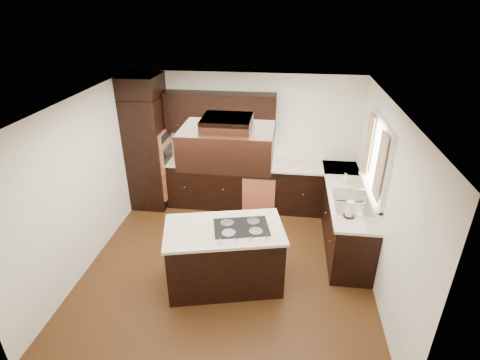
% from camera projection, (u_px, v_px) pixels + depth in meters
% --- Properties ---
extents(floor, '(4.20, 4.20, 0.02)m').
position_uv_depth(floor, '(229.00, 264.00, 5.77)').
color(floor, brown).
rests_on(floor, ground).
extents(ceiling, '(4.20, 4.20, 0.02)m').
position_uv_depth(ceiling, '(226.00, 103.00, 4.64)').
color(ceiling, white).
rests_on(ceiling, ground).
extents(wall_back, '(4.20, 0.02, 2.50)m').
position_uv_depth(wall_back, '(245.00, 140.00, 7.08)').
color(wall_back, white).
rests_on(wall_back, ground).
extents(wall_front, '(4.20, 0.02, 2.50)m').
position_uv_depth(wall_front, '(190.00, 304.00, 3.33)').
color(wall_front, white).
rests_on(wall_front, ground).
extents(wall_left, '(0.02, 4.20, 2.50)m').
position_uv_depth(wall_left, '(84.00, 183.00, 5.45)').
color(wall_left, white).
rests_on(wall_left, ground).
extents(wall_right, '(0.02, 4.20, 2.50)m').
position_uv_depth(wall_right, '(384.00, 202.00, 4.96)').
color(wall_right, white).
rests_on(wall_right, ground).
extents(oven_column, '(0.65, 0.75, 2.12)m').
position_uv_depth(oven_column, '(148.00, 153.00, 7.01)').
color(oven_column, black).
rests_on(oven_column, floor).
extents(wall_oven_face, '(0.05, 0.62, 0.78)m').
position_uv_depth(wall_oven_face, '(166.00, 151.00, 6.94)').
color(wall_oven_face, '#C16743').
rests_on(wall_oven_face, oven_column).
extents(base_cabinets_back, '(2.93, 0.60, 0.88)m').
position_uv_depth(base_cabinets_back, '(245.00, 185.00, 7.16)').
color(base_cabinets_back, black).
rests_on(base_cabinets_back, floor).
extents(base_cabinets_right, '(0.60, 2.40, 0.88)m').
position_uv_depth(base_cabinets_right, '(345.00, 216.00, 6.16)').
color(base_cabinets_right, black).
rests_on(base_cabinets_right, floor).
extents(countertop_back, '(2.93, 0.63, 0.04)m').
position_uv_depth(countertop_back, '(245.00, 164.00, 6.94)').
color(countertop_back, beige).
rests_on(countertop_back, base_cabinets_back).
extents(countertop_right, '(0.63, 2.40, 0.04)m').
position_uv_depth(countertop_right, '(347.00, 192.00, 5.96)').
color(countertop_right, beige).
rests_on(countertop_right, base_cabinets_right).
extents(upper_cabinets, '(2.00, 0.34, 0.72)m').
position_uv_depth(upper_cabinets, '(220.00, 113.00, 6.72)').
color(upper_cabinets, black).
rests_on(upper_cabinets, wall_back).
extents(dishwasher_front, '(0.60, 0.05, 0.72)m').
position_uv_depth(dishwasher_front, '(259.00, 196.00, 6.88)').
color(dishwasher_front, '#C16743').
rests_on(dishwasher_front, floor).
extents(window_frame, '(0.06, 1.32, 1.12)m').
position_uv_depth(window_frame, '(378.00, 158.00, 5.28)').
color(window_frame, white).
rests_on(window_frame, wall_right).
extents(window_pane, '(0.00, 1.20, 1.00)m').
position_uv_depth(window_pane, '(380.00, 158.00, 5.28)').
color(window_pane, white).
rests_on(window_pane, wall_right).
extents(curtain_left, '(0.02, 0.34, 0.90)m').
position_uv_depth(curtain_left, '(380.00, 167.00, 4.89)').
color(curtain_left, beige).
rests_on(curtain_left, wall_right).
extents(curtain_right, '(0.02, 0.34, 0.90)m').
position_uv_depth(curtain_right, '(369.00, 144.00, 5.64)').
color(curtain_right, beige).
rests_on(curtain_right, wall_right).
extents(sink_rim, '(0.52, 0.84, 0.01)m').
position_uv_depth(sink_rim, '(351.00, 201.00, 5.63)').
color(sink_rim, silver).
rests_on(sink_rim, countertop_right).
extents(island, '(1.69, 1.17, 0.88)m').
position_uv_depth(island, '(225.00, 257.00, 5.20)').
color(island, black).
rests_on(island, floor).
extents(island_top, '(1.75, 1.24, 0.04)m').
position_uv_depth(island_top, '(224.00, 230.00, 5.00)').
color(island_top, beige).
rests_on(island_top, island).
extents(cooktop, '(0.82, 0.64, 0.01)m').
position_uv_depth(cooktop, '(241.00, 227.00, 5.01)').
color(cooktop, black).
rests_on(cooktop, island_top).
extents(range_hood, '(1.05, 0.72, 0.42)m').
position_uv_depth(range_hood, '(227.00, 146.00, 4.30)').
color(range_hood, black).
rests_on(range_hood, ceiling).
extents(hood_duct, '(0.55, 0.50, 0.13)m').
position_uv_depth(hood_duct, '(227.00, 123.00, 4.18)').
color(hood_duct, black).
rests_on(hood_duct, ceiling).
extents(blender_base, '(0.15, 0.15, 0.10)m').
position_uv_depth(blender_base, '(180.00, 157.00, 7.03)').
color(blender_base, silver).
rests_on(blender_base, countertop_back).
extents(blender_pitcher, '(0.13, 0.13, 0.26)m').
position_uv_depth(blender_pitcher, '(179.00, 148.00, 6.95)').
color(blender_pitcher, silver).
rests_on(blender_pitcher, blender_base).
extents(spice_rack, '(0.35, 0.11, 0.28)m').
position_uv_depth(spice_rack, '(211.00, 154.00, 6.93)').
color(spice_rack, black).
rests_on(spice_rack, countertop_back).
extents(mixing_bowl, '(0.30, 0.30, 0.07)m').
position_uv_depth(mixing_bowl, '(190.00, 158.00, 7.03)').
color(mixing_bowl, white).
rests_on(mixing_bowl, countertop_back).
extents(soap_bottle, '(0.11, 0.11, 0.18)m').
position_uv_depth(soap_bottle, '(345.00, 178.00, 6.15)').
color(soap_bottle, white).
rests_on(soap_bottle, countertop_right).
extents(paper_towel, '(0.13, 0.13, 0.24)m').
position_uv_depth(paper_towel, '(350.00, 209.00, 5.19)').
color(paper_towel, white).
rests_on(paper_towel, countertop_right).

